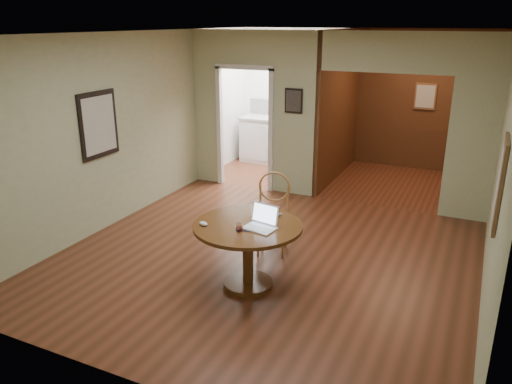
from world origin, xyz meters
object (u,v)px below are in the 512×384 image
at_px(chair, 273,208).
at_px(open_laptop, 262,221).
at_px(dining_table, 248,240).
at_px(closed_laptop, 265,214).

distance_m(chair, open_laptop, 1.03).
height_order(dining_table, chair, chair).
bearing_deg(dining_table, closed_laptop, 79.22).
bearing_deg(closed_laptop, chair, 113.52).
bearing_deg(chair, open_laptop, -89.25).
xyz_separation_m(dining_table, open_laptop, (0.17, -0.00, 0.26)).
relative_size(chair, open_laptop, 2.81).
relative_size(dining_table, closed_laptop, 3.58).
relative_size(open_laptop, closed_laptop, 1.11).
bearing_deg(chair, dining_table, -98.98).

